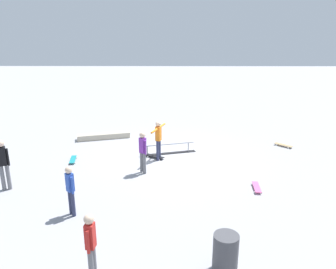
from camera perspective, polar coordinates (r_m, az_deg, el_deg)
ground_plane at (r=14.06m, az=0.43°, el=-3.73°), size 60.00×60.00×0.00m
grind_rail at (r=14.35m, az=0.01°, el=-2.45°), size 2.35×0.83×0.43m
skate_ledge at (r=16.47m, az=-10.57°, el=-0.24°), size 2.46×1.05×0.26m
skater_main at (r=13.47m, az=-1.60°, el=-0.50°), size 0.54×1.23×1.61m
skateboard_main at (r=13.93m, az=-2.18°, el=-3.63°), size 0.79×0.57×0.09m
bystander_blue_shirt at (r=10.06m, az=-15.85°, el=-8.52°), size 0.28×0.29×1.50m
bystander_purple_shirt at (r=12.33m, az=-4.20°, el=-2.59°), size 0.31×0.29×1.56m
bystander_black_shirt at (r=12.25m, az=-25.62°, el=-4.13°), size 0.39×0.26×1.72m
bystander_red_shirt at (r=7.62m, az=-12.66°, el=-17.20°), size 0.22×0.36×1.57m
loose_skateboard_pink at (r=11.81m, az=14.46°, el=-8.42°), size 0.30×0.81×0.09m
loose_skateboard_natural at (r=16.01m, az=18.56°, el=-1.65°), size 0.73×0.68×0.09m
loose_skateboard_teal at (r=14.13m, az=-15.46°, el=-3.99°), size 0.34×0.82×0.09m
trash_bin at (r=8.01m, az=9.48°, el=-18.84°), size 0.56×0.56×0.92m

